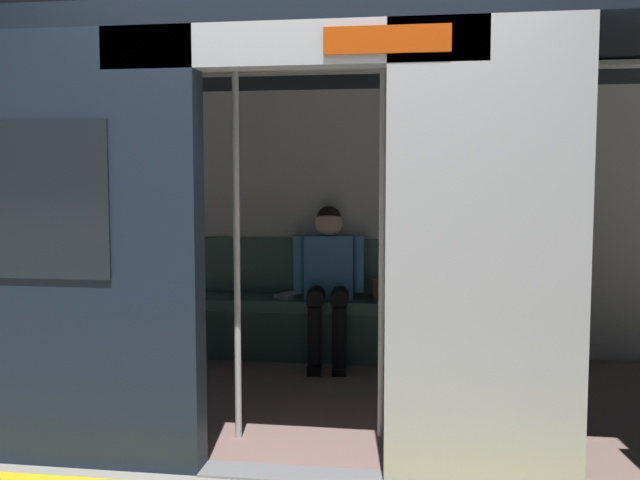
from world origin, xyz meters
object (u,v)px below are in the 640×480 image
train_car (319,168)px  grab_pole_far (382,247)px  bench_seat (346,314)px  grab_pole_door (237,247)px  book (289,295)px  person_seated (328,273)px  handbag (391,289)px

train_car → grab_pole_far: size_ratio=3.03×
bench_seat → grab_pole_door: grab_pole_door is taller
bench_seat → book: 0.49m
train_car → grab_pole_door: 0.93m
bench_seat → grab_pole_far: grab_pole_far is taller
bench_seat → person_seated: bearing=20.8°
train_car → bench_seat: (-0.05, -1.05, -1.12)m
person_seated → handbag: bearing=-167.7°
book → grab_pole_door: bearing=116.9°
bench_seat → handbag: size_ratio=9.91×
book → grab_pole_far: size_ratio=0.10×
grab_pole_door → book: bearing=-87.5°
bench_seat → handbag: (-0.34, -0.05, 0.20)m
train_car → bench_seat: bearing=-92.9°
handbag → book: (0.81, -0.02, -0.07)m
person_seated → grab_pole_door: bearing=81.8°
grab_pole_door → grab_pole_far: bearing=-169.6°
bench_seat → grab_pole_far: size_ratio=1.22×
person_seated → book: person_seated is taller
person_seated → grab_pole_door: 1.81m
train_car → bench_seat: size_ratio=2.48×
grab_pole_far → grab_pole_door: bearing=10.4°
book → grab_pole_far: grab_pole_far is taller
person_seated → handbag: 0.50m
grab_pole_door → bench_seat: bearing=-102.1°
handbag → grab_pole_far: grab_pole_far is taller
bench_seat → book: (0.47, -0.07, 0.13)m
book → grab_pole_door: grab_pole_door is taller
book → grab_pole_far: (-0.85, 1.73, 0.56)m
train_car → book: size_ratio=29.09×
train_car → grab_pole_far: (-0.44, 0.61, -0.44)m
handbag → grab_pole_far: size_ratio=0.12×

